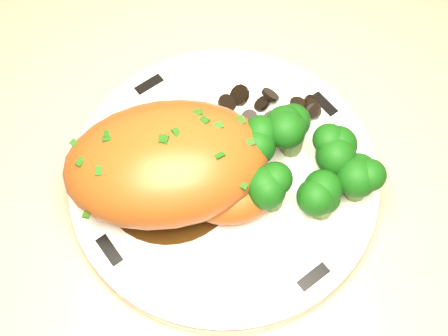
{
  "coord_description": "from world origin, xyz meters",
  "views": [
    {
      "loc": [
        -0.45,
        1.35,
        1.42
      ],
      "look_at": [
        -0.46,
        1.59,
        0.95
      ],
      "focal_mm": 45.0,
      "sensor_mm": 36.0,
      "label": 1
    }
  ],
  "objects_px": {
    "broccoli_florets": "(306,166)",
    "chicken_breast": "(174,166)",
    "counter": "(326,256)",
    "plate": "(224,177)"
  },
  "relations": [
    {
      "from": "broccoli_florets",
      "to": "chicken_breast",
      "type": "bearing_deg",
      "value": -176.6
    },
    {
      "from": "counter",
      "to": "broccoli_florets",
      "type": "distance_m",
      "value": 0.52
    },
    {
      "from": "chicken_breast",
      "to": "broccoli_florets",
      "type": "relative_size",
      "value": 1.62
    },
    {
      "from": "plate",
      "to": "broccoli_florets",
      "type": "height_order",
      "value": "broccoli_florets"
    },
    {
      "from": "plate",
      "to": "chicken_breast",
      "type": "xyz_separation_m",
      "value": [
        -0.04,
        -0.01,
        0.04
      ]
    },
    {
      "from": "plate",
      "to": "broccoli_florets",
      "type": "relative_size",
      "value": 2.29
    },
    {
      "from": "counter",
      "to": "plate",
      "type": "distance_m",
      "value": 0.5
    },
    {
      "from": "plate",
      "to": "chicken_breast",
      "type": "bearing_deg",
      "value": -164.77
    },
    {
      "from": "chicken_breast",
      "to": "broccoli_florets",
      "type": "height_order",
      "value": "chicken_breast"
    },
    {
      "from": "counter",
      "to": "chicken_breast",
      "type": "relative_size",
      "value": 10.13
    }
  ]
}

